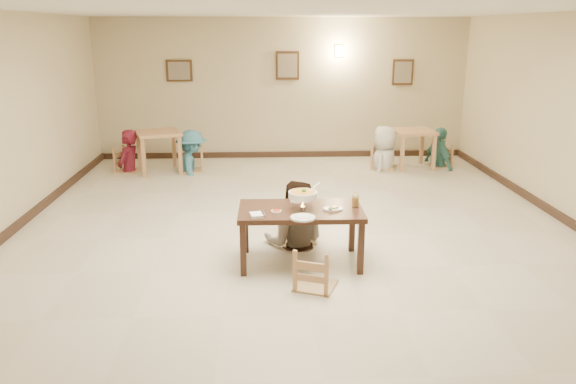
{
  "coord_description": "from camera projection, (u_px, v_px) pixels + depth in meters",
  "views": [
    {
      "loc": [
        -0.48,
        -7.27,
        2.75
      ],
      "look_at": [
        -0.15,
        -0.52,
        0.78
      ],
      "focal_mm": 35.0,
      "sensor_mm": 36.0,
      "label": 1
    }
  ],
  "objects": [
    {
      "name": "bg_diner_c",
      "position": [
        386.0,
        126.0,
        11.27
      ],
      "size": [
        0.89,
        1.01,
        1.75
      ],
      "primitive_type": "imported",
      "rotation": [
        0.0,
        0.0,
        4.22
      ],
      "color": "silver",
      "rests_on": "floor"
    },
    {
      "name": "bg_table_right",
      "position": [
        413.0,
        137.0,
        11.41
      ],
      "size": [
        0.85,
        0.85,
        0.78
      ],
      "rotation": [
        0.0,
        0.0,
        0.09
      ],
      "color": "tan",
      "rests_on": "floor"
    },
    {
      "name": "drink_glass",
      "position": [
        355.0,
        201.0,
        6.72
      ],
      "size": [
        0.08,
        0.08,
        0.16
      ],
      "color": "white",
      "rests_on": "main_table"
    },
    {
      "name": "baseboard_left",
      "position": [
        4.0,
        237.0,
        7.56
      ],
      "size": [
        0.06,
        10.0,
        0.12
      ],
      "primitive_type": "cube",
      "color": "#311F16",
      "rests_on": "floor"
    },
    {
      "name": "bg_chair_rr",
      "position": [
        440.0,
        145.0,
        11.56
      ],
      "size": [
        0.42,
        0.42,
        0.9
      ],
      "rotation": [
        0.0,
        0.0,
        -1.32
      ],
      "color": "tan",
      "rests_on": "floor"
    },
    {
      "name": "picture_c",
      "position": [
        403.0,
        72.0,
        12.12
      ],
      "size": [
        0.45,
        0.04,
        0.55
      ],
      "color": "#3C2513",
      "rests_on": "wall_back"
    },
    {
      "name": "napkin_cutlery",
      "position": [
        257.0,
        215.0,
        6.41
      ],
      "size": [
        0.19,
        0.28,
        0.03
      ],
      "color": "white",
      "rests_on": "main_table"
    },
    {
      "name": "rice_plate_near",
      "position": [
        303.0,
        217.0,
        6.33
      ],
      "size": [
        0.28,
        0.28,
        0.06
      ],
      "color": "white",
      "rests_on": "main_table"
    },
    {
      "name": "wall_sconce",
      "position": [
        339.0,
        51.0,
        11.93
      ],
      "size": [
        0.16,
        0.05,
        0.22
      ],
      "primitive_type": "cube",
      "color": "#FFD88C",
      "rests_on": "wall_back"
    },
    {
      "name": "baseboard_back",
      "position": [
        283.0,
        154.0,
        12.51
      ],
      "size": [
        8.0,
        0.06,
        0.12
      ],
      "primitive_type": "cube",
      "color": "#311F16",
      "rests_on": "floor"
    },
    {
      "name": "bg_table_left",
      "position": [
        159.0,
        138.0,
        11.04
      ],
      "size": [
        1.03,
        1.03,
        0.82
      ],
      "rotation": [
        0.0,
        0.0,
        0.32
      ],
      "color": "tan",
      "rests_on": "floor"
    },
    {
      "name": "picture_a",
      "position": [
        179.0,
        71.0,
        11.88
      ],
      "size": [
        0.55,
        0.04,
        0.45
      ],
      "color": "#3C2513",
      "rests_on": "wall_back"
    },
    {
      "name": "chair_far",
      "position": [
        296.0,
        208.0,
        7.44
      ],
      "size": [
        0.44,
        0.44,
        0.94
      ],
      "rotation": [
        0.0,
        0.0,
        0.2
      ],
      "color": "tan",
      "rests_on": "floor"
    },
    {
      "name": "bg_chair_rl",
      "position": [
        385.0,
        144.0,
        11.38
      ],
      "size": [
        0.48,
        0.48,
        1.03
      ],
      "rotation": [
        0.0,
        0.0,
        1.21
      ],
      "color": "tan",
      "rests_on": "floor"
    },
    {
      "name": "ceiling",
      "position": [
        298.0,
        8.0,
        6.92
      ],
      "size": [
        10.0,
        10.0,
        0.0
      ],
      "primitive_type": "plane",
      "color": "silver",
      "rests_on": "wall_back"
    },
    {
      "name": "main_table",
      "position": [
        301.0,
        215.0,
        6.71
      ],
      "size": [
        1.49,
        0.85,
        0.69
      ],
      "rotation": [
        0.0,
        0.0,
        -0.01
      ],
      "color": "#3C2117",
      "rests_on": "floor"
    },
    {
      "name": "floor",
      "position": [
        297.0,
        236.0,
        7.76
      ],
      "size": [
        10.0,
        10.0,
        0.0
      ],
      "primitive_type": "plane",
      "color": "beige",
      "rests_on": "ground"
    },
    {
      "name": "main_diner",
      "position": [
        295.0,
        181.0,
        7.24
      ],
      "size": [
        0.93,
        0.77,
        1.74
      ],
      "primitive_type": "imported",
      "rotation": [
        0.0,
        0.0,
        2.99
      ],
      "color": "gray",
      "rests_on": "floor"
    },
    {
      "name": "fried_plate",
      "position": [
        333.0,
        208.0,
        6.64
      ],
      "size": [
        0.23,
        0.23,
        0.05
      ],
      "color": "white",
      "rests_on": "main_table"
    },
    {
      "name": "rice_plate_far",
      "position": [
        301.0,
        200.0,
        6.96
      ],
      "size": [
        0.27,
        0.27,
        0.06
      ],
      "color": "white",
      "rests_on": "main_table"
    },
    {
      "name": "bg_chair_ll",
      "position": [
        128.0,
        149.0,
        11.11
      ],
      "size": [
        0.44,
        0.44,
        0.94
      ],
      "rotation": [
        0.0,
        0.0,
        1.27
      ],
      "color": "tan",
      "rests_on": "floor"
    },
    {
      "name": "picture_b",
      "position": [
        287.0,
        66.0,
        11.96
      ],
      "size": [
        0.5,
        0.04,
        0.6
      ],
      "color": "#3C2513",
      "rests_on": "wall_back"
    },
    {
      "name": "chili_dish",
      "position": [
        276.0,
        211.0,
        6.55
      ],
      "size": [
        0.12,
        0.12,
        0.03
      ],
      "color": "white",
      "rests_on": "main_table"
    },
    {
      "name": "wall_back",
      "position": [
        283.0,
        89.0,
        12.14
      ],
      "size": [
        10.0,
        0.0,
        10.0
      ],
      "primitive_type": "plane",
      "rotation": [
        1.57,
        0.0,
        0.0
      ],
      "color": "#C7B693",
      "rests_on": "floor"
    },
    {
      "name": "curry_warmer",
      "position": [
        303.0,
        195.0,
        6.6
      ],
      "size": [
        0.38,
        0.34,
        0.31
      ],
      "color": "silver",
      "rests_on": "main_table"
    },
    {
      "name": "wall_front",
      "position": [
        369.0,
        315.0,
        2.55
      ],
      "size": [
        10.0,
        0.0,
        10.0
      ],
      "primitive_type": "plane",
      "rotation": [
        -1.57,
        0.0,
        0.0
      ],
      "color": "#C7B693",
      "rests_on": "floor"
    },
    {
      "name": "bg_diner_a",
      "position": [
        126.0,
        130.0,
        11.0
      ],
      "size": [
        0.56,
        0.71,
        1.7
      ],
      "primitive_type": "imported",
      "rotation": [
        0.0,
        0.0,
        4.44
      ],
      "color": "maroon",
      "rests_on": "floor"
    },
    {
      "name": "bg_diner_b",
      "position": [
        191.0,
        130.0,
        11.08
      ],
      "size": [
        0.82,
        1.17,
        1.66
      ],
      "primitive_type": "imported",
      "rotation": [
        0.0,
        0.0,
        1.78
      ],
      "color": "teal",
      "rests_on": "floor"
    },
    {
      "name": "bg_diner_d",
      "position": [
        441.0,
        127.0,
        11.46
      ],
      "size": [
        0.64,
        1.03,
        1.63
      ],
      "primitive_type": "imported",
      "rotation": [
        0.0,
        0.0,
        1.84
      ],
      "color": "teal",
      "rests_on": "floor"
    },
    {
      "name": "chair_near",
      "position": [
        316.0,
        249.0,
        6.1
      ],
      "size": [
        0.42,
        0.42,
        0.9
      ],
      "rotation": [
        0.0,
        0.0,
        2.77
      ],
      "color": "tan",
      "rests_on": "floor"
    },
    {
      "name": "bg_chair_lr",
      "position": [
        192.0,
        149.0,
        11.18
      ],
      "size": [
        0.43,
        0.43,
        0.91
      ],
      "rotation": [
        0.0,
        0.0,
        -1.44
      ],
      "color": "tan",
      "rests_on": "floor"
    }
  ]
}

